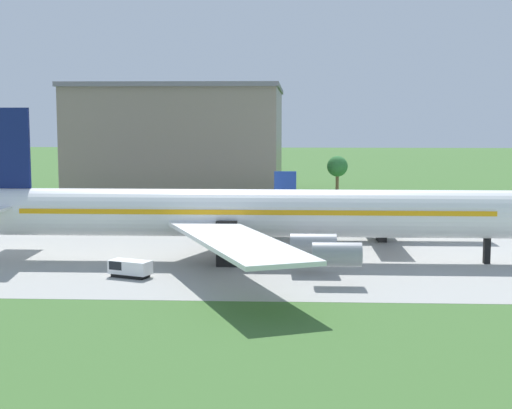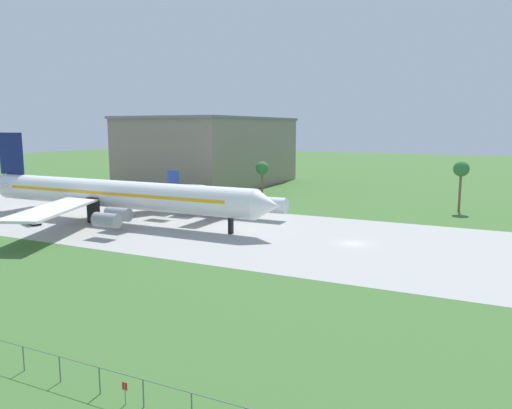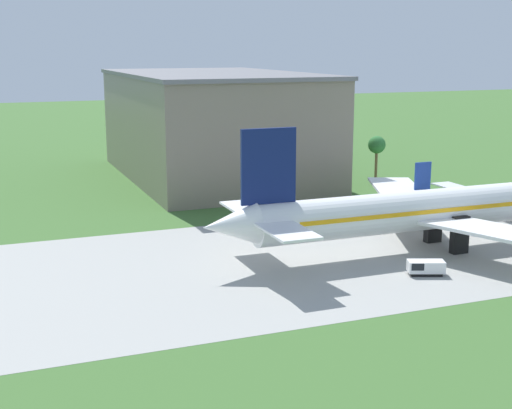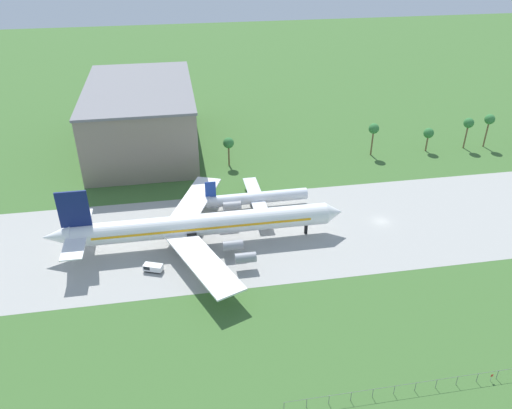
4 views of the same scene
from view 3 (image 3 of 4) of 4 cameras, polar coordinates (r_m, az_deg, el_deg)
jet_airliner at (r=104.79m, az=15.90°, el=-0.19°), size 75.73×56.87×18.14m
regional_aircraft at (r=128.21m, az=17.91°, el=0.76°), size 29.47×26.52×9.57m
baggage_tug at (r=91.76m, az=13.32°, el=-4.90°), size 4.93×3.50×1.84m
terminal_building at (r=155.55m, az=-3.50°, el=6.37°), size 36.72×61.20×22.56m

